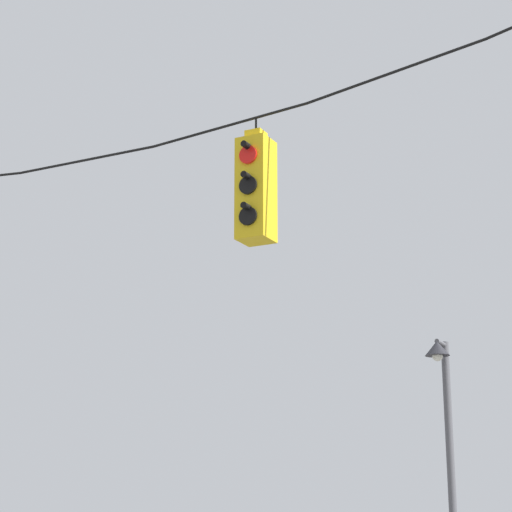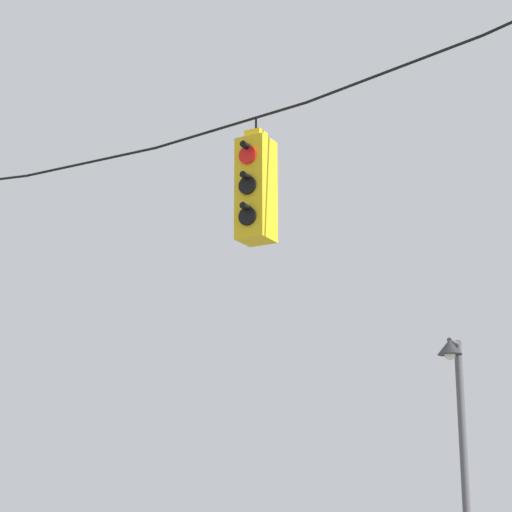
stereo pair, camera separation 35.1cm
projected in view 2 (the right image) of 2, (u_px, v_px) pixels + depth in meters
The scene contains 3 objects.
span_wire at pixel (90, 139), 11.90m from camera, with size 13.44×0.03×0.91m.
traffic_light_near_left_pole at pixel (256, 189), 10.57m from camera, with size 0.34×0.58×1.38m.
street_lamp at pixel (460, 445), 14.78m from camera, with size 0.37×0.66×4.74m.
Camera 2 is at (7.12, -8.55, 1.96)m, focal length 70.00 mm.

